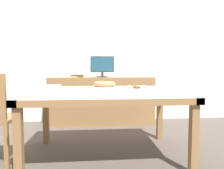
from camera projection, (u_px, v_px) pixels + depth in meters
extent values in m
plane|color=#564C44|center=(106.00, 155.00, 2.29)|extent=(12.00, 12.00, 0.00)
cube|color=white|center=(101.00, 54.00, 3.87)|extent=(8.00, 0.10, 2.60)
cube|color=silver|center=(106.00, 91.00, 2.24)|extent=(1.66, 1.07, 0.04)
cube|color=olive|center=(110.00, 102.00, 1.73)|extent=(1.69, 0.08, 0.06)
cube|color=olive|center=(104.00, 91.00, 2.75)|extent=(1.69, 0.08, 0.06)
cube|color=olive|center=(32.00, 96.00, 2.17)|extent=(0.08, 1.10, 0.06)
cube|color=olive|center=(176.00, 94.00, 2.31)|extent=(0.08, 1.10, 0.06)
cube|color=olive|center=(18.00, 143.00, 1.71)|extent=(0.07, 0.07, 0.70)
cube|color=olive|center=(194.00, 138.00, 1.85)|extent=(0.07, 0.07, 0.70)
cube|color=olive|center=(46.00, 117.00, 2.68)|extent=(0.07, 0.07, 0.70)
cube|color=olive|center=(160.00, 115.00, 2.81)|extent=(0.07, 0.07, 0.70)
cube|color=olive|center=(20.00, 136.00, 2.28)|extent=(0.04, 0.04, 0.45)
cube|color=olive|center=(7.00, 148.00, 1.91)|extent=(0.04, 0.04, 0.45)
cube|color=olive|center=(102.00, 101.00, 3.64)|extent=(1.86, 0.44, 0.85)
cylinder|color=#262628|center=(102.00, 77.00, 3.61)|extent=(0.20, 0.20, 0.02)
cylinder|color=#262628|center=(102.00, 74.00, 3.60)|extent=(0.04, 0.04, 0.09)
cube|color=#262628|center=(102.00, 64.00, 3.59)|extent=(0.42, 0.02, 0.28)
cube|color=navy|center=(102.00, 64.00, 3.58)|extent=(0.40, 0.00, 0.26)
cube|color=#B29933|center=(78.00, 77.00, 3.57)|extent=(0.22, 0.16, 0.02)
cube|color=#3F3838|center=(78.00, 75.00, 3.57)|extent=(0.23, 0.18, 0.02)
cylinder|color=silver|center=(105.00, 87.00, 2.47)|extent=(0.29, 0.29, 0.01)
torus|color=#BC7A4C|center=(105.00, 84.00, 2.47)|extent=(0.27, 0.27, 0.06)
cylinder|color=silver|center=(136.00, 88.00, 2.29)|extent=(0.34, 0.34, 0.01)
torus|color=#EAD184|center=(142.00, 87.00, 2.29)|extent=(0.08, 0.08, 0.03)
torus|color=#EAD184|center=(138.00, 86.00, 2.35)|extent=(0.08, 0.08, 0.02)
torus|color=brown|center=(134.00, 86.00, 2.35)|extent=(0.07, 0.07, 0.03)
torus|color=#EAD184|center=(130.00, 87.00, 2.32)|extent=(0.08, 0.08, 0.02)
torus|color=pink|center=(131.00, 87.00, 2.23)|extent=(0.08, 0.08, 0.02)
torus|color=brown|center=(136.00, 87.00, 2.21)|extent=(0.08, 0.08, 0.02)
torus|color=#EAD184|center=(141.00, 87.00, 2.24)|extent=(0.07, 0.07, 0.02)
cylinder|color=silver|center=(52.00, 89.00, 2.21)|extent=(0.21, 0.21, 0.01)
cylinder|color=silver|center=(52.00, 88.00, 2.21)|extent=(0.21, 0.21, 0.01)
cylinder|color=silver|center=(52.00, 87.00, 2.21)|extent=(0.21, 0.21, 0.01)
cylinder|color=silver|center=(52.00, 86.00, 2.21)|extent=(0.21, 0.21, 0.01)
cylinder|color=silver|center=(52.00, 86.00, 2.21)|extent=(0.21, 0.21, 0.01)
cylinder|color=silver|center=(104.00, 92.00, 1.86)|extent=(0.04, 0.04, 0.02)
cylinder|color=white|center=(104.00, 92.00, 1.86)|extent=(0.03, 0.03, 0.00)
cone|color=#F9B74C|center=(104.00, 90.00, 1.86)|extent=(0.01, 0.01, 0.02)
cylinder|color=silver|center=(150.00, 93.00, 1.81)|extent=(0.04, 0.04, 0.02)
cylinder|color=white|center=(150.00, 92.00, 1.81)|extent=(0.03, 0.03, 0.00)
cone|color=#F9B74C|center=(150.00, 91.00, 1.81)|extent=(0.01, 0.01, 0.02)
cylinder|color=silver|center=(70.00, 88.00, 2.36)|extent=(0.04, 0.04, 0.02)
cylinder|color=white|center=(70.00, 87.00, 2.36)|extent=(0.03, 0.03, 0.00)
cone|color=#F9B74C|center=(70.00, 86.00, 2.36)|extent=(0.01, 0.01, 0.02)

